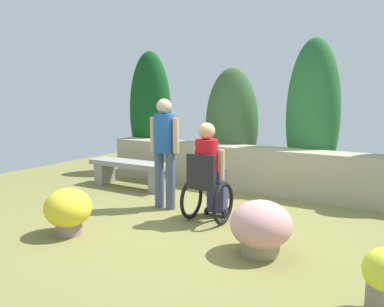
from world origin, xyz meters
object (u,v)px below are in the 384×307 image
person_in_wheelchair (208,175)px  flower_pot_purple_near (68,210)px  person_standing_companion (164,146)px  stone_bench (130,170)px  flower_pot_terracotta_by_wall (261,227)px

person_in_wheelchair → flower_pot_purple_near: person_in_wheelchair is taller
person_standing_companion → stone_bench: bearing=164.0°
person_standing_companion → flower_pot_purple_near: bearing=-90.1°
person_in_wheelchair → person_standing_companion: (-0.83, 0.17, 0.32)m
stone_bench → flower_pot_purple_near: bearing=-64.2°
person_in_wheelchair → person_standing_companion: person_standing_companion is taller
stone_bench → person_standing_companion: (1.30, -0.76, 0.62)m
person_standing_companion → flower_pot_purple_near: (-0.38, -1.49, -0.64)m
flower_pot_purple_near → flower_pot_terracotta_by_wall: size_ratio=0.86×
flower_pot_purple_near → flower_pot_terracotta_by_wall: (2.21, 0.65, -0.01)m
stone_bench → person_in_wheelchair: size_ratio=1.23×
flower_pot_purple_near → stone_bench: bearing=112.1°
stone_bench → flower_pot_purple_near: flower_pot_purple_near is taller
flower_pot_terracotta_by_wall → stone_bench: bearing=152.8°
stone_bench → person_standing_companion: size_ratio=1.01×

